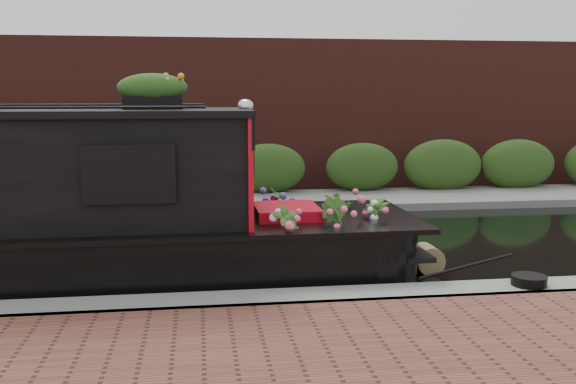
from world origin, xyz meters
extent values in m
plane|color=black|center=(0.00, 0.00, 0.00)|extent=(80.00, 80.00, 0.00)
cube|color=gray|center=(0.00, -3.30, 0.00)|extent=(40.00, 0.60, 0.50)
cube|color=slate|center=(0.00, 4.20, 0.00)|extent=(40.00, 2.40, 0.34)
cube|color=#274316|center=(0.00, 5.10, 0.00)|extent=(40.00, 1.10, 2.80)
cube|color=#50211B|center=(0.00, 7.20, 0.00)|extent=(40.00, 1.00, 8.00)
cube|color=#B60718|center=(1.17, -1.75, 1.54)|extent=(0.09, 1.89, 1.46)
cube|color=black|center=(-0.26, -2.71, 1.62)|extent=(0.97, 0.04, 0.59)
cube|color=#B60718|center=(1.73, -1.75, 0.76)|extent=(0.87, 0.98, 0.54)
sphere|color=silver|center=(1.18, -1.90, 2.38)|extent=(0.19, 0.19, 0.19)
sphere|color=silver|center=(1.18, -1.60, 2.38)|extent=(0.19, 0.19, 0.19)
cube|color=black|center=(-0.03, -1.75, 2.44)|extent=(0.77, 0.27, 0.18)
ellipsoid|color=orange|center=(-0.03, -1.75, 2.66)|extent=(0.84, 0.29, 0.26)
imported|color=#2D5A1E|center=(1.61, -2.60, 0.83)|extent=(0.43, 0.37, 0.70)
imported|color=#2D5A1E|center=(2.29, -2.37, 0.86)|extent=(0.52, 0.51, 0.74)
imported|color=#2D5A1E|center=(2.65, -1.21, 0.78)|extent=(0.65, 0.61, 0.58)
imported|color=#2D5A1E|center=(2.93, -2.00, 0.81)|extent=(0.50, 0.50, 0.65)
imported|color=#2D5A1E|center=(1.71, -0.95, 0.83)|extent=(0.35, 0.42, 0.69)
cylinder|color=olive|center=(3.77, -1.75, 0.20)|extent=(0.40, 0.42, 0.40)
cylinder|color=black|center=(4.49, -3.30, 0.31)|extent=(0.42, 0.42, 0.12)
camera|label=1|loc=(0.54, -10.34, 2.55)|focal=40.00mm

